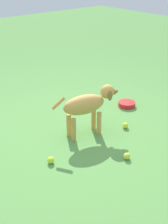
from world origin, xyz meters
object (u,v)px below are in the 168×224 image
(tennis_ball_1, at_px, (127,156))
(tennis_ball_4, at_px, (97,103))
(tennis_ball_0, at_px, (125,125))
(tennis_ball_2, at_px, (51,160))
(water_bowl, at_px, (127,104))
(dog, at_px, (88,105))
(tennis_ball_3, at_px, (90,107))

(tennis_ball_1, xyz_separation_m, tennis_ball_4, (-1.08, 0.59, 0.00))
(tennis_ball_0, height_order, tennis_ball_2, same)
(tennis_ball_4, height_order, water_bowl, tennis_ball_4)
(dog, distance_m, tennis_ball_2, 0.73)
(tennis_ball_2, height_order, tennis_ball_4, same)
(tennis_ball_4, bearing_deg, tennis_ball_0, -13.19)
(tennis_ball_2, bearing_deg, water_bowl, 104.98)
(tennis_ball_0, bearing_deg, tennis_ball_3, 179.21)
(tennis_ball_0, relative_size, tennis_ball_1, 1.00)
(tennis_ball_0, distance_m, tennis_ball_3, 0.61)
(tennis_ball_2, height_order, tennis_ball_3, same)
(dog, xyz_separation_m, tennis_ball_3, (-0.42, 0.41, -0.32))
(tennis_ball_1, relative_size, tennis_ball_2, 1.00)
(water_bowl, bearing_deg, dog, -76.84)
(tennis_ball_2, bearing_deg, tennis_ball_1, 54.91)
(dog, relative_size, tennis_ball_2, 11.62)
(tennis_ball_3, bearing_deg, tennis_ball_2, -59.22)
(water_bowl, bearing_deg, tennis_ball_0, -48.93)
(tennis_ball_1, height_order, water_bowl, tennis_ball_1)
(tennis_ball_1, bearing_deg, dog, 176.79)
(tennis_ball_0, bearing_deg, water_bowl, 131.07)
(tennis_ball_3, height_order, water_bowl, tennis_ball_3)
(tennis_ball_2, xyz_separation_m, tennis_ball_3, (-0.62, 1.04, 0.00))
(dog, distance_m, tennis_ball_0, 0.54)
(tennis_ball_1, distance_m, tennis_ball_3, 1.13)
(tennis_ball_2, bearing_deg, tennis_ball_3, 120.78)
(tennis_ball_3, relative_size, tennis_ball_4, 1.00)
(dog, height_order, tennis_ball_0, dog)
(dog, xyz_separation_m, tennis_ball_4, (-0.47, 0.56, -0.32))
(dog, xyz_separation_m, water_bowl, (-0.20, 0.84, -0.32))
(tennis_ball_1, xyz_separation_m, tennis_ball_3, (-1.04, 0.45, 0.00))
(tennis_ball_2, height_order, water_bowl, tennis_ball_2)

